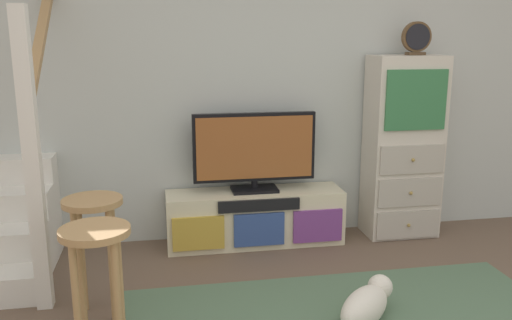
# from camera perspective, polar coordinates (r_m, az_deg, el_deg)

# --- Properties ---
(back_wall) EXTENTS (6.40, 0.12, 2.70)m
(back_wall) POSITION_cam_1_polar(r_m,az_deg,el_deg) (4.41, 3.17, 9.38)
(back_wall) COLOR #B2B7B2
(back_wall) RESTS_ON ground_plane
(media_console) EXTENTS (1.39, 0.38, 0.43)m
(media_console) POSITION_cam_1_polar(r_m,az_deg,el_deg) (4.32, -0.10, -6.08)
(media_console) COLOR beige
(media_console) RESTS_ON ground_plane
(television) EXTENTS (0.96, 0.22, 0.62)m
(television) POSITION_cam_1_polar(r_m,az_deg,el_deg) (4.20, -0.16, 1.06)
(television) COLOR black
(television) RESTS_ON media_console
(side_cabinet) EXTENTS (0.58, 0.38, 1.48)m
(side_cabinet) POSITION_cam_1_polar(r_m,az_deg,el_deg) (4.56, 15.24, 1.27)
(side_cabinet) COLOR beige
(side_cabinet) RESTS_ON ground_plane
(desk_clock) EXTENTS (0.23, 0.08, 0.26)m
(desk_clock) POSITION_cam_1_polar(r_m,az_deg,el_deg) (4.48, 16.55, 12.19)
(desk_clock) COLOR #4C3823
(desk_clock) RESTS_ON side_cabinet
(bar_stool_near) EXTENTS (0.34, 0.34, 0.74)m
(bar_stool_near) POSITION_cam_1_polar(r_m,az_deg,el_deg) (2.78, -16.41, -10.60)
(bar_stool_near) COLOR #A37A4C
(bar_stool_near) RESTS_ON ground_plane
(bar_stool_far) EXTENTS (0.34, 0.34, 0.73)m
(bar_stool_far) POSITION_cam_1_polar(r_m,az_deg,el_deg) (3.26, -16.67, -7.10)
(bar_stool_far) COLOR #A37A4C
(bar_stool_far) RESTS_ON ground_plane
(dog) EXTENTS (0.46, 0.45, 0.23)m
(dog) POSITION_cam_1_polar(r_m,az_deg,el_deg) (3.29, 11.57, -14.69)
(dog) COLOR beige
(dog) RESTS_ON ground_plane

